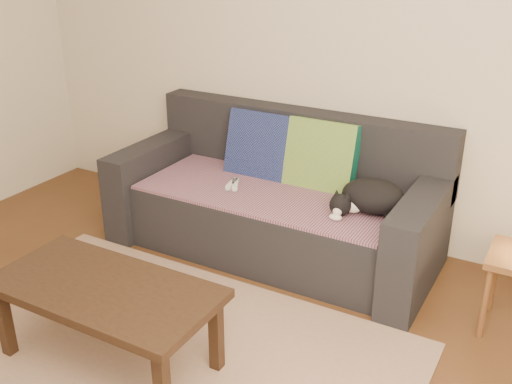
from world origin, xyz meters
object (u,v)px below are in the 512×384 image
wii_remote_b (232,184)px  sofa (277,205)px  coffee_table (105,295)px  wii_remote_a (235,184)px  cat (370,197)px

wii_remote_b → sofa: bearing=-70.8°
sofa → wii_remote_b: size_ratio=14.00×
coffee_table → wii_remote_a: bearing=93.3°
cat → coffee_table: cat is taller
wii_remote_a → wii_remote_b: (-0.02, 0.00, 0.00)m
wii_remote_a → wii_remote_b: 0.02m
sofa → cat: 0.69m
cat → wii_remote_b: cat is taller
sofa → coffee_table: size_ratio=1.92×
wii_remote_b → coffee_table: size_ratio=0.14×
cat → coffee_table: (-0.81, -1.36, -0.15)m
wii_remote_b → coffee_table: (0.10, -1.31, -0.07)m
sofa → wii_remote_a: 0.31m
wii_remote_b → coffee_table: wii_remote_b is taller
cat → coffee_table: size_ratio=0.42×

